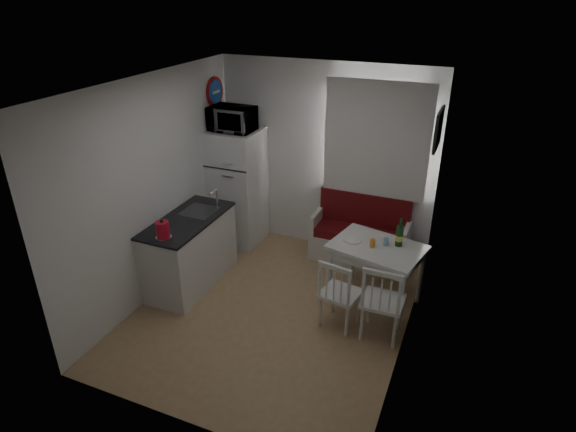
# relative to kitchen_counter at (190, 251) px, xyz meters

# --- Properties ---
(floor) EXTENTS (3.00, 3.50, 0.02)m
(floor) POSITION_rel_kitchen_counter_xyz_m (1.20, -0.16, -0.46)
(floor) COLOR #A48257
(floor) RESTS_ON ground
(ceiling) EXTENTS (3.00, 3.50, 0.02)m
(ceiling) POSITION_rel_kitchen_counter_xyz_m (1.20, -0.16, 2.14)
(ceiling) COLOR white
(ceiling) RESTS_ON wall_back
(wall_back) EXTENTS (3.00, 0.02, 2.60)m
(wall_back) POSITION_rel_kitchen_counter_xyz_m (1.20, 1.59, 0.84)
(wall_back) COLOR white
(wall_back) RESTS_ON floor
(wall_front) EXTENTS (3.00, 0.02, 2.60)m
(wall_front) POSITION_rel_kitchen_counter_xyz_m (1.20, -1.91, 0.84)
(wall_front) COLOR white
(wall_front) RESTS_ON floor
(wall_left) EXTENTS (0.02, 3.50, 2.60)m
(wall_left) POSITION_rel_kitchen_counter_xyz_m (-0.30, -0.16, 0.84)
(wall_left) COLOR white
(wall_left) RESTS_ON floor
(wall_right) EXTENTS (0.02, 3.50, 2.60)m
(wall_right) POSITION_rel_kitchen_counter_xyz_m (2.70, -0.16, 0.84)
(wall_right) COLOR white
(wall_right) RESTS_ON floor
(window) EXTENTS (1.22, 0.06, 1.47)m
(window) POSITION_rel_kitchen_counter_xyz_m (1.90, 1.56, 1.17)
(window) COLOR silver
(window) RESTS_ON wall_back
(curtain) EXTENTS (1.35, 0.02, 1.50)m
(curtain) POSITION_rel_kitchen_counter_xyz_m (1.90, 1.49, 1.22)
(curtain) COLOR white
(curtain) RESTS_ON wall_back
(kitchen_counter) EXTENTS (0.62, 1.32, 1.16)m
(kitchen_counter) POSITION_rel_kitchen_counter_xyz_m (0.00, 0.00, 0.00)
(kitchen_counter) COLOR silver
(kitchen_counter) RESTS_ON floor
(wall_sign) EXTENTS (0.03, 0.40, 0.40)m
(wall_sign) POSITION_rel_kitchen_counter_xyz_m (-0.27, 1.29, 1.69)
(wall_sign) COLOR #1A49A0
(wall_sign) RESTS_ON wall_left
(picture_frame) EXTENTS (0.04, 0.52, 0.42)m
(picture_frame) POSITION_rel_kitchen_counter_xyz_m (2.67, 0.94, 1.59)
(picture_frame) COLOR black
(picture_frame) RESTS_ON wall_right
(bench) EXTENTS (1.30, 0.50, 0.93)m
(bench) POSITION_rel_kitchen_counter_xyz_m (1.82, 1.35, -0.15)
(bench) COLOR silver
(bench) RESTS_ON floor
(dining_table) EXTENTS (1.15, 0.92, 0.76)m
(dining_table) POSITION_rel_kitchen_counter_xyz_m (2.23, 0.47, 0.22)
(dining_table) COLOR silver
(dining_table) RESTS_ON floor
(chair_left) EXTENTS (0.46, 0.44, 0.46)m
(chair_left) POSITION_rel_kitchen_counter_xyz_m (1.98, -0.19, 0.07)
(chair_left) COLOR silver
(chair_left) RESTS_ON floor
(chair_right) EXTENTS (0.43, 0.41, 0.49)m
(chair_right) POSITION_rel_kitchen_counter_xyz_m (2.45, -0.19, 0.11)
(chair_right) COLOR silver
(chair_right) RESTS_ON floor
(fridge) EXTENTS (0.67, 0.67, 1.67)m
(fridge) POSITION_rel_kitchen_counter_xyz_m (0.02, 1.24, 0.38)
(fridge) COLOR white
(fridge) RESTS_ON floor
(microwave) EXTENTS (0.59, 0.40, 0.33)m
(microwave) POSITION_rel_kitchen_counter_xyz_m (0.02, 1.19, 1.38)
(microwave) COLOR white
(microwave) RESTS_ON fridge
(kettle) EXTENTS (0.18, 0.18, 0.23)m
(kettle) POSITION_rel_kitchen_counter_xyz_m (0.05, -0.54, 0.56)
(kettle) COLOR red
(kettle) RESTS_ON kitchen_counter
(wine_bottle) EXTENTS (0.09, 0.09, 0.34)m
(wine_bottle) POSITION_rel_kitchen_counter_xyz_m (2.45, 0.57, 0.48)
(wine_bottle) COLOR #16461B
(wine_bottle) RESTS_ON dining_table
(drinking_glass_orange) EXTENTS (0.06, 0.06, 0.10)m
(drinking_glass_orange) POSITION_rel_kitchen_counter_xyz_m (2.18, 0.42, 0.36)
(drinking_glass_orange) COLOR orange
(drinking_glass_orange) RESTS_ON dining_table
(drinking_glass_blue) EXTENTS (0.06, 0.06, 0.09)m
(drinking_glass_blue) POSITION_rel_kitchen_counter_xyz_m (2.31, 0.52, 0.35)
(drinking_glass_blue) COLOR #7EB5D6
(drinking_glass_blue) RESTS_ON dining_table
(plate) EXTENTS (0.22, 0.22, 0.02)m
(plate) POSITION_rel_kitchen_counter_xyz_m (1.93, 0.49, 0.32)
(plate) COLOR white
(plate) RESTS_ON dining_table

